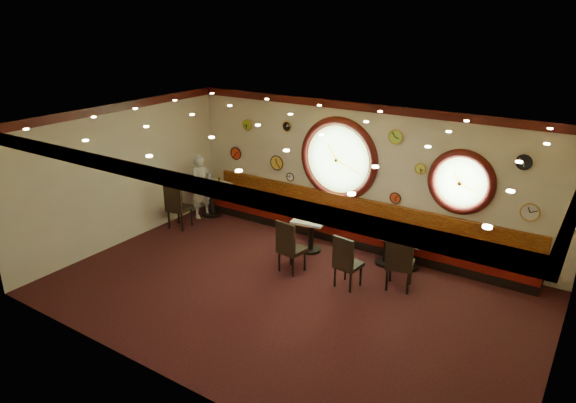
% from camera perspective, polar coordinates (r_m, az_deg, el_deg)
% --- Properties ---
extents(floor, '(9.00, 6.00, 0.00)m').
position_cam_1_polar(floor, '(9.93, 0.12, -10.12)').
color(floor, black).
rests_on(floor, ground).
extents(ceiling, '(9.00, 6.00, 0.02)m').
position_cam_1_polar(ceiling, '(8.75, 0.13, 8.25)').
color(ceiling, gold).
rests_on(ceiling, wall_back).
extents(wall_back, '(9.00, 0.02, 3.20)m').
position_cam_1_polar(wall_back, '(11.70, 8.21, 3.08)').
color(wall_back, beige).
rests_on(wall_back, floor).
extents(wall_front, '(9.00, 0.02, 3.20)m').
position_cam_1_polar(wall_front, '(7.14, -13.35, -9.00)').
color(wall_front, beige).
rests_on(wall_front, floor).
extents(wall_left, '(0.02, 6.00, 3.20)m').
position_cam_1_polar(wall_left, '(12.14, -17.96, 2.92)').
color(wall_left, beige).
rests_on(wall_left, floor).
extents(wall_right, '(0.02, 6.00, 3.20)m').
position_cam_1_polar(wall_right, '(7.94, 28.72, -8.01)').
color(wall_right, beige).
rests_on(wall_right, floor).
extents(molding_back, '(9.00, 0.10, 0.18)m').
position_cam_1_polar(molding_back, '(11.30, 8.49, 10.34)').
color(molding_back, '#3E0D0B').
rests_on(molding_back, wall_back).
extents(molding_front, '(9.00, 0.10, 0.18)m').
position_cam_1_polar(molding_front, '(6.58, -14.10, 2.72)').
color(molding_front, '#3E0D0B').
rests_on(molding_front, wall_back).
extents(molding_left, '(0.10, 6.00, 0.18)m').
position_cam_1_polar(molding_left, '(11.76, -18.61, 9.90)').
color(molding_left, '#3E0D0B').
rests_on(molding_left, wall_back).
extents(banquette_base, '(8.00, 0.55, 0.20)m').
position_cam_1_polar(banquette_base, '(11.99, 7.28, -4.11)').
color(banquette_base, black).
rests_on(banquette_base, floor).
extents(banquette_seat, '(8.00, 0.55, 0.30)m').
position_cam_1_polar(banquette_seat, '(11.89, 7.33, -3.01)').
color(banquette_seat, '#5B0C07').
rests_on(banquette_seat, banquette_base).
extents(banquette_back, '(8.00, 0.10, 0.55)m').
position_cam_1_polar(banquette_back, '(11.93, 7.88, -0.89)').
color(banquette_back, '#600E07').
rests_on(banquette_back, wall_back).
extents(porthole_left_glass, '(1.66, 0.02, 1.66)m').
position_cam_1_polar(porthole_left_glass, '(11.88, 5.65, 4.72)').
color(porthole_left_glass, '#93CD7B').
rests_on(porthole_left_glass, wall_back).
extents(porthole_left_frame, '(1.98, 0.18, 1.98)m').
position_cam_1_polar(porthole_left_frame, '(11.87, 5.61, 4.70)').
color(porthole_left_frame, '#3E0D0B').
rests_on(porthole_left_frame, wall_back).
extents(porthole_left_ring, '(1.61, 0.03, 1.61)m').
position_cam_1_polar(porthole_left_ring, '(11.84, 5.54, 4.67)').
color(porthole_left_ring, gold).
rests_on(porthole_left_ring, wall_back).
extents(porthole_right_glass, '(1.10, 0.02, 1.10)m').
position_cam_1_polar(porthole_right_glass, '(10.94, 18.69, 2.06)').
color(porthole_right_glass, '#93CD7B').
rests_on(porthole_right_glass, wall_back).
extents(porthole_right_frame, '(1.38, 0.18, 1.38)m').
position_cam_1_polar(porthole_right_frame, '(10.93, 18.67, 2.04)').
color(porthole_right_frame, '#3E0D0B').
rests_on(porthole_right_frame, wall_back).
extents(porthole_right_ring, '(1.09, 0.03, 1.09)m').
position_cam_1_polar(porthole_right_ring, '(10.90, 18.63, 2.00)').
color(porthole_right_ring, gold).
rests_on(porthole_right_ring, wall_back).
extents(wall_clock_0, '(0.24, 0.03, 0.24)m').
position_cam_1_polar(wall_clock_0, '(11.48, 11.85, 0.40)').
color(wall_clock_0, '#E8421B').
rests_on(wall_clock_0, wall_back).
extents(wall_clock_1, '(0.20, 0.03, 0.20)m').
position_cam_1_polar(wall_clock_1, '(12.67, 0.27, 2.74)').
color(wall_clock_1, white).
rests_on(wall_clock_1, wall_back).
extents(wall_clock_2, '(0.36, 0.03, 0.36)m').
position_cam_1_polar(wall_clock_2, '(12.79, -1.23, 4.32)').
color(wall_clock_2, yellow).
rests_on(wall_clock_2, wall_back).
extents(wall_clock_3, '(0.24, 0.03, 0.24)m').
position_cam_1_polar(wall_clock_3, '(12.40, -0.11, 8.33)').
color(wall_clock_3, black).
rests_on(wall_clock_3, wall_back).
extents(wall_clock_4, '(0.30, 0.03, 0.30)m').
position_cam_1_polar(wall_clock_4, '(11.13, 11.87, 7.04)').
color(wall_clock_4, '#A3D643').
rests_on(wall_clock_4, wall_back).
extents(wall_clock_5, '(0.22, 0.03, 0.22)m').
position_cam_1_polar(wall_clock_5, '(11.09, 14.52, 3.55)').
color(wall_clock_5, '#D4D647').
rests_on(wall_clock_5, wall_back).
extents(wall_clock_6, '(0.32, 0.03, 0.32)m').
position_cam_1_polar(wall_clock_6, '(13.53, -5.80, 5.34)').
color(wall_clock_6, red).
rests_on(wall_clock_6, wall_back).
extents(wall_clock_7, '(0.26, 0.03, 0.26)m').
position_cam_1_polar(wall_clock_7, '(13.10, -4.54, 8.48)').
color(wall_clock_7, '#95B323').
rests_on(wall_clock_7, wall_back).
extents(wall_clock_8, '(0.28, 0.03, 0.28)m').
position_cam_1_polar(wall_clock_8, '(10.54, 24.75, 4.00)').
color(wall_clock_8, black).
rests_on(wall_clock_8, wall_back).
extents(wall_clock_9, '(0.34, 0.03, 0.34)m').
position_cam_1_polar(wall_clock_9, '(10.79, 25.31, -1.08)').
color(wall_clock_9, silver).
rests_on(wall_clock_9, wall_back).
extents(table_a, '(0.89, 0.89, 0.87)m').
position_cam_1_polar(table_a, '(13.47, -8.49, 0.68)').
color(table_a, black).
rests_on(table_a, floor).
extents(table_b, '(0.81, 0.81, 0.78)m').
position_cam_1_polar(table_b, '(11.35, 2.56, -3.25)').
color(table_b, black).
rests_on(table_b, floor).
extents(table_c, '(0.72, 0.72, 0.73)m').
position_cam_1_polar(table_c, '(10.98, 10.88, -4.66)').
color(table_c, black).
rests_on(table_c, floor).
extents(table_d, '(0.67, 0.67, 0.67)m').
position_cam_1_polar(table_d, '(10.91, 13.40, -5.23)').
color(table_d, black).
rests_on(table_d, floor).
extents(chair_a, '(0.57, 0.57, 0.74)m').
position_cam_1_polar(chair_a, '(12.73, -12.31, -0.12)').
color(chair_a, black).
rests_on(chair_a, floor).
extents(chair_b, '(0.53, 0.53, 0.70)m').
position_cam_1_polar(chair_b, '(10.35, 0.09, -4.73)').
color(chair_b, black).
rests_on(chair_b, floor).
extents(chair_c, '(0.51, 0.51, 0.67)m').
position_cam_1_polar(chair_c, '(9.87, 6.44, -6.36)').
color(chair_c, black).
rests_on(chair_c, floor).
extents(chair_d, '(0.60, 0.60, 0.74)m').
position_cam_1_polar(chair_d, '(9.92, 12.32, -6.14)').
color(chair_d, black).
rests_on(chair_d, floor).
extents(condiment_a_salt, '(0.04, 0.04, 0.11)m').
position_cam_1_polar(condiment_a_salt, '(13.50, -8.88, 2.38)').
color(condiment_a_salt, silver).
rests_on(condiment_a_salt, table_a).
extents(condiment_b_salt, '(0.03, 0.03, 0.09)m').
position_cam_1_polar(condiment_b_salt, '(11.25, 2.16, -1.61)').
color(condiment_b_salt, silver).
rests_on(condiment_b_salt, table_b).
extents(condiment_c_salt, '(0.04, 0.04, 0.10)m').
position_cam_1_polar(condiment_c_salt, '(10.89, 10.99, -3.03)').
color(condiment_c_salt, silver).
rests_on(condiment_c_salt, table_c).
extents(condiment_d_salt, '(0.04, 0.04, 0.11)m').
position_cam_1_polar(condiment_d_salt, '(10.83, 13.31, -3.65)').
color(condiment_d_salt, '#BDBDC1').
rests_on(condiment_d_salt, table_d).
extents(condiment_a_pepper, '(0.03, 0.03, 0.09)m').
position_cam_1_polar(condiment_a_pepper, '(13.32, -8.32, 2.14)').
color(condiment_a_pepper, silver).
rests_on(condiment_a_pepper, table_a).
extents(condiment_b_pepper, '(0.03, 0.03, 0.09)m').
position_cam_1_polar(condiment_b_pepper, '(11.22, 2.64, -1.68)').
color(condiment_b_pepper, silver).
rests_on(condiment_b_pepper, table_b).
extents(condiment_c_pepper, '(0.03, 0.03, 0.10)m').
position_cam_1_polar(condiment_c_pepper, '(10.80, 10.85, -3.26)').
color(condiment_c_pepper, silver).
rests_on(condiment_c_pepper, table_c).
extents(condiment_d_pepper, '(0.03, 0.03, 0.09)m').
position_cam_1_polar(condiment_d_pepper, '(10.76, 13.49, -3.86)').
color(condiment_d_pepper, silver).
rests_on(condiment_d_pepper, table_d).
extents(condiment_a_bottle, '(0.05, 0.05, 0.17)m').
position_cam_1_polar(condiment_a_bottle, '(13.32, -7.69, 2.34)').
color(condiment_a_bottle, gold).
rests_on(condiment_a_bottle, table_a).
extents(condiment_b_bottle, '(0.05, 0.05, 0.14)m').
position_cam_1_polar(condiment_b_bottle, '(11.26, 3.42, -1.47)').
color(condiment_b_bottle, gold).
rests_on(condiment_b_bottle, table_b).
extents(condiment_c_bottle, '(0.05, 0.05, 0.16)m').
position_cam_1_polar(condiment_c_bottle, '(10.89, 11.92, -2.96)').
color(condiment_c_bottle, gold).
rests_on(condiment_c_bottle, table_c).
extents(condiment_d_bottle, '(0.06, 0.06, 0.18)m').
position_cam_1_polar(condiment_d_bottle, '(10.79, 13.98, -3.60)').
color(condiment_d_bottle, gold).
rests_on(condiment_d_bottle, table_d).
extents(waiter, '(0.56, 0.70, 1.67)m').
position_cam_1_polar(waiter, '(13.32, -9.56, 1.69)').
color(waiter, silver).
rests_on(waiter, floor).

